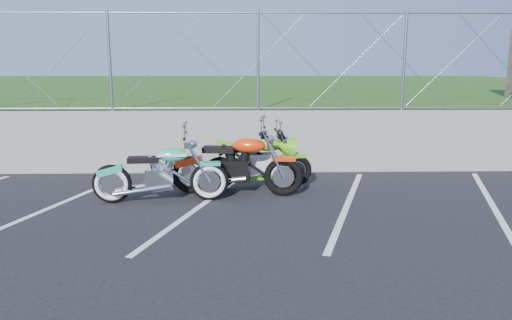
{
  "coord_description": "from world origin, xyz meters",
  "views": [
    {
      "loc": [
        0.7,
        -6.84,
        2.37
      ],
      "look_at": [
        0.9,
        1.3,
        0.7
      ],
      "focal_mm": 35.0,
      "sensor_mm": 36.0,
      "label": 1
    }
  ],
  "objects": [
    {
      "name": "naked_orange",
      "position": [
        0.6,
        1.67,
        0.5
      ],
      "size": [
        2.33,
        0.79,
        1.16
      ],
      "rotation": [
        0.0,
        0.0,
        -0.12
      ],
      "color": "black",
      "rests_on": "ground"
    },
    {
      "name": "retaining_wall",
      "position": [
        0.0,
        3.5,
        0.65
      ],
      "size": [
        30.0,
        0.22,
        1.3
      ],
      "primitive_type": "cube",
      "color": "slate",
      "rests_on": "ground"
    },
    {
      "name": "sportbike_green",
      "position": [
        0.99,
        2.16,
        0.45
      ],
      "size": [
        2.02,
        0.72,
        1.05
      ],
      "rotation": [
        0.0,
        0.0,
        0.1
      ],
      "color": "black",
      "rests_on": "ground"
    },
    {
      "name": "cruiser_turquoise",
      "position": [
        -0.65,
        1.27,
        0.45
      ],
      "size": [
        2.26,
        0.71,
        1.12
      ],
      "rotation": [
        0.0,
        0.0,
        0.07
      ],
      "color": "black",
      "rests_on": "ground"
    },
    {
      "name": "ground",
      "position": [
        0.0,
        0.0,
        0.0
      ],
      "size": [
        90.0,
        90.0,
        0.0
      ],
      "primitive_type": "plane",
      "color": "black",
      "rests_on": "ground"
    },
    {
      "name": "parking_lines",
      "position": [
        1.2,
        1.0,
        0.0
      ],
      "size": [
        18.29,
        4.31,
        0.01
      ],
      "color": "silver",
      "rests_on": "ground"
    },
    {
      "name": "grass_field",
      "position": [
        0.0,
        13.5,
        0.65
      ],
      "size": [
        30.0,
        20.0,
        1.3
      ],
      "primitive_type": "cube",
      "color": "#214813",
      "rests_on": "ground"
    },
    {
      "name": "chain_link_fence",
      "position": [
        0.0,
        3.5,
        2.3
      ],
      "size": [
        28.0,
        0.03,
        2.0
      ],
      "color": "gray",
      "rests_on": "retaining_wall"
    }
  ]
}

